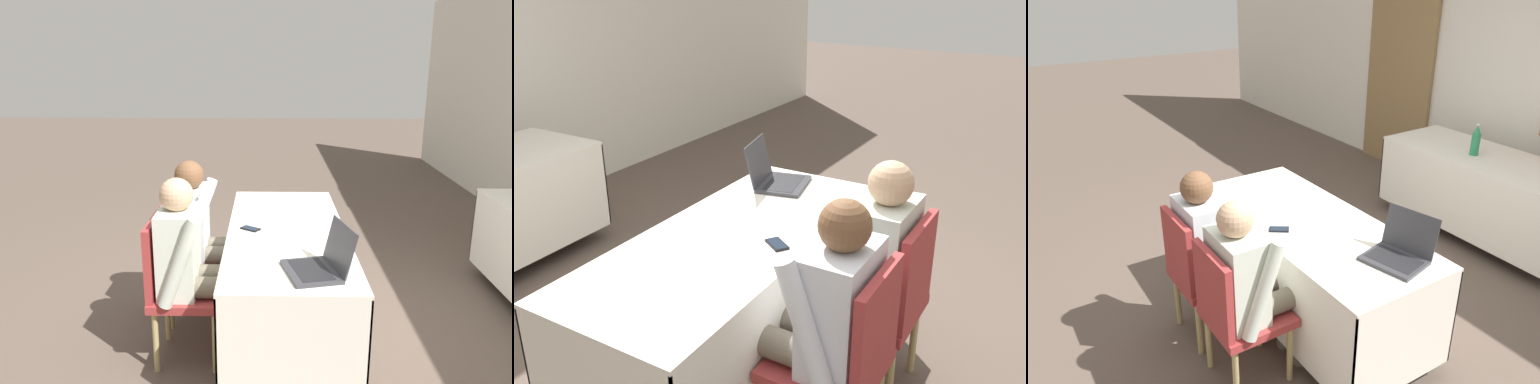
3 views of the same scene
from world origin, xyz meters
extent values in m
plane|color=brown|center=(0.00, 0.00, 0.00)|extent=(24.00, 24.00, 0.00)
cube|color=white|center=(0.00, 0.00, 0.75)|extent=(1.82, 0.75, 0.02)
cube|color=white|center=(0.00, -0.37, 0.43)|extent=(1.82, 0.01, 0.62)
cube|color=white|center=(0.00, 0.37, 0.43)|extent=(1.82, 0.01, 0.62)
cube|color=white|center=(0.91, 0.00, 0.43)|extent=(0.01, 0.75, 0.62)
cylinder|color=#333333|center=(0.00, 0.00, 0.06)|extent=(0.06, 0.06, 0.12)
cube|color=white|center=(0.75, 2.01, 0.43)|extent=(0.01, 0.75, 0.62)
cube|color=#333338|center=(0.66, 0.10, 0.77)|extent=(0.37, 0.31, 0.02)
cube|color=black|center=(0.66, 0.10, 0.78)|extent=(0.32, 0.23, 0.00)
cube|color=#333338|center=(0.62, 0.25, 0.89)|extent=(0.33, 0.13, 0.23)
cube|color=black|center=(0.62, 0.25, 0.89)|extent=(0.29, 0.11, 0.20)
cube|color=black|center=(0.00, -0.23, 0.76)|extent=(0.12, 0.14, 0.01)
cube|color=#192333|center=(0.00, -0.23, 0.77)|extent=(0.11, 0.12, 0.00)
cube|color=white|center=(-0.63, 0.08, 0.76)|extent=(0.32, 0.36, 0.00)
cube|color=white|center=(0.38, -0.17, 0.76)|extent=(0.23, 0.31, 0.00)
cylinder|color=tan|center=(-0.07, -0.43, 0.20)|extent=(0.04, 0.04, 0.40)
cube|color=#9E3333|center=(-0.25, -0.60, 0.42)|extent=(0.44, 0.44, 0.05)
cube|color=#9E3333|center=(-0.25, -0.80, 0.67)|extent=(0.40, 0.04, 0.45)
cylinder|color=tan|center=(0.42, -0.43, 0.20)|extent=(0.04, 0.04, 0.40)
cylinder|color=tan|center=(0.07, -0.43, 0.20)|extent=(0.04, 0.04, 0.40)
cylinder|color=tan|center=(0.42, -0.78, 0.20)|extent=(0.04, 0.04, 0.40)
cylinder|color=tan|center=(0.07, -0.78, 0.20)|extent=(0.04, 0.04, 0.40)
cube|color=#9E3333|center=(0.25, -0.60, 0.42)|extent=(0.44, 0.44, 0.05)
cube|color=#9E3333|center=(0.25, -0.80, 0.67)|extent=(0.40, 0.04, 0.45)
cylinder|color=#665B4C|center=(-0.16, -0.47, 0.51)|extent=(0.13, 0.42, 0.13)
cylinder|color=#665B4C|center=(-0.34, -0.47, 0.51)|extent=(0.13, 0.42, 0.13)
cylinder|color=#665B4C|center=(-0.16, -0.29, 0.22)|extent=(0.10, 0.10, 0.45)
cube|color=silver|center=(-0.25, -0.65, 0.71)|extent=(0.36, 0.22, 0.52)
cylinder|color=silver|center=(-0.04, -0.61, 0.71)|extent=(0.08, 0.26, 0.54)
cylinder|color=silver|center=(-0.46, -0.61, 0.71)|extent=(0.08, 0.26, 0.54)
sphere|color=brown|center=(-0.25, -0.65, 1.06)|extent=(0.20, 0.20, 0.20)
cylinder|color=#665B4C|center=(0.34, -0.47, 0.51)|extent=(0.13, 0.42, 0.13)
cylinder|color=#665B4C|center=(0.16, -0.47, 0.51)|extent=(0.13, 0.42, 0.13)
cylinder|color=#665B4C|center=(0.34, -0.29, 0.22)|extent=(0.10, 0.10, 0.45)
cylinder|color=#665B4C|center=(0.16, -0.29, 0.22)|extent=(0.10, 0.10, 0.45)
cube|color=silver|center=(0.25, -0.65, 0.71)|extent=(0.36, 0.22, 0.52)
cylinder|color=silver|center=(0.46, -0.61, 0.71)|extent=(0.08, 0.26, 0.54)
cylinder|color=silver|center=(0.04, -0.61, 0.71)|extent=(0.08, 0.26, 0.54)
sphere|color=tan|center=(0.25, -0.65, 1.06)|extent=(0.20, 0.20, 0.20)
camera|label=1|loc=(3.02, -0.13, 1.84)|focal=35.00mm
camera|label=2|loc=(-1.98, -1.37, 1.93)|focal=40.00mm
camera|label=3|loc=(2.31, -1.69, 2.23)|focal=35.00mm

